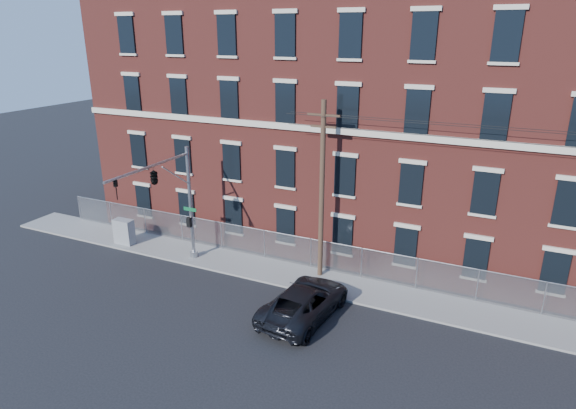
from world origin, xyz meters
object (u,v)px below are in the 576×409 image
at_px(traffic_signal_mast, 163,186).
at_px(pickup_truck, 305,301).
at_px(utility_pole_near, 322,189).
at_px(utility_cabinet, 124,232).

relative_size(traffic_signal_mast, pickup_truck, 1.19).
relative_size(traffic_signal_mast, utility_pole_near, 0.70).
height_order(utility_pole_near, pickup_truck, utility_pole_near).
bearing_deg(traffic_signal_mast, utility_pole_near, 23.14).
bearing_deg(pickup_truck, utility_pole_near, -72.89).
xyz_separation_m(traffic_signal_mast, pickup_truck, (8.85, -0.82, -4.57)).
xyz_separation_m(pickup_truck, utility_cabinet, (-14.20, 2.92, 0.14)).
bearing_deg(utility_pole_near, utility_cabinet, -174.37).
distance_m(traffic_signal_mast, utility_cabinet, 7.26).
bearing_deg(traffic_signal_mast, utility_cabinet, 158.53).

